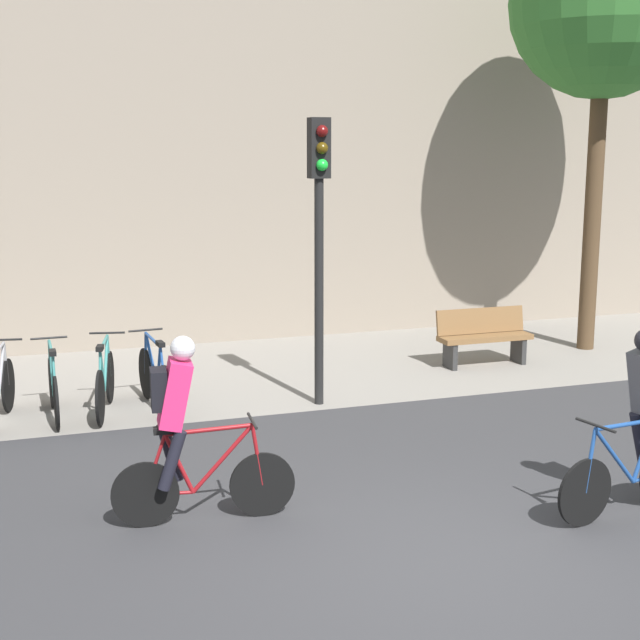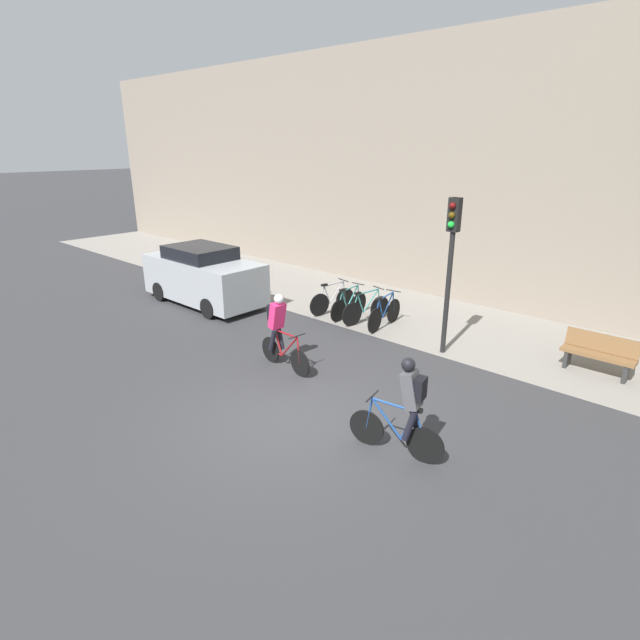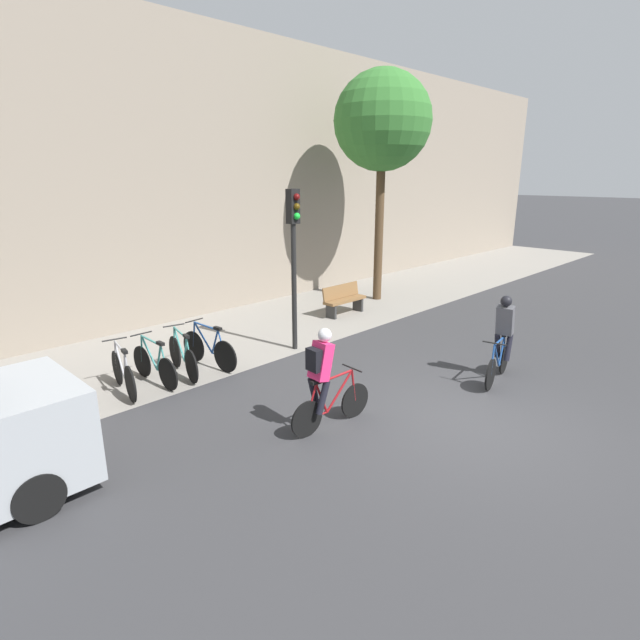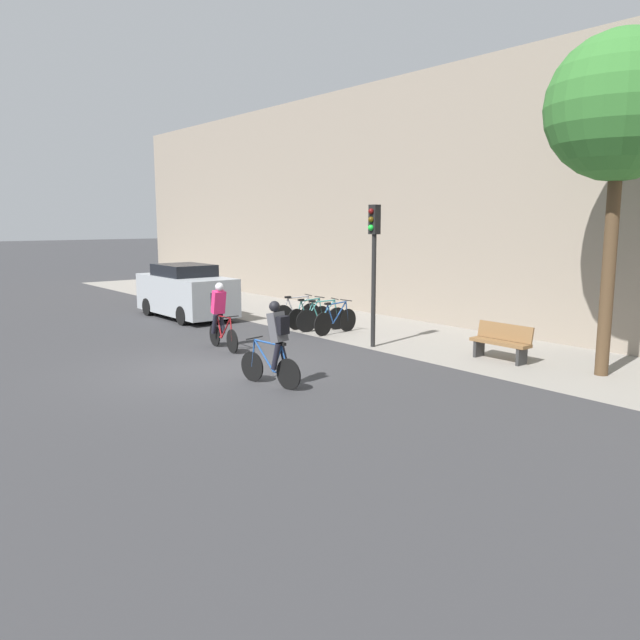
% 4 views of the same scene
% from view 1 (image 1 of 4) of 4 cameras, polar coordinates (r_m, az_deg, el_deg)
% --- Properties ---
extents(ground, '(200.00, 200.00, 0.00)m').
position_cam_1_polar(ground, '(7.65, 8.09, -15.26)').
color(ground, '#333335').
extents(kerb_strip, '(44.00, 4.50, 0.01)m').
position_cam_1_polar(kerb_strip, '(13.65, -4.69, -3.34)').
color(kerb_strip, gray).
rests_on(kerb_strip, ground).
extents(building_facade, '(44.00, 0.60, 8.08)m').
position_cam_1_polar(building_facade, '(15.74, -7.23, 13.32)').
color(building_facade, gray).
rests_on(building_facade, ground).
extents(cyclist_pink, '(1.67, 0.47, 1.75)m').
position_cam_1_polar(cyclist_pink, '(8.09, -8.81, -6.57)').
color(cyclist_pink, black).
rests_on(cyclist_pink, ground).
extents(parked_bike_1, '(0.46, 1.67, 0.96)m').
position_cam_1_polar(parked_bike_1, '(11.75, -16.70, -4.16)').
color(parked_bike_1, black).
rests_on(parked_bike_1, ground).
extents(parked_bike_2, '(0.52, 1.71, 0.98)m').
position_cam_1_polar(parked_bike_2, '(11.78, -13.60, -3.90)').
color(parked_bike_2, black).
rests_on(parked_bike_2, ground).
extents(parked_bike_3, '(0.46, 1.76, 0.98)m').
position_cam_1_polar(parked_bike_3, '(11.84, -10.50, -3.68)').
color(parked_bike_3, black).
rests_on(parked_bike_3, ground).
extents(traffic_light_pole, '(0.26, 0.30, 3.74)m').
position_cam_1_polar(traffic_light_pole, '(11.50, -0.05, 7.07)').
color(traffic_light_pole, black).
rests_on(traffic_light_pole, ground).
extents(bench, '(1.51, 0.44, 0.89)m').
position_cam_1_polar(bench, '(14.21, 10.43, -1.02)').
color(bench, brown).
rests_on(bench, ground).
extents(street_tree_0, '(3.03, 3.03, 7.16)m').
position_cam_1_polar(street_tree_0, '(15.69, 17.76, 18.65)').
color(street_tree_0, '#4C3823').
rests_on(street_tree_0, ground).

